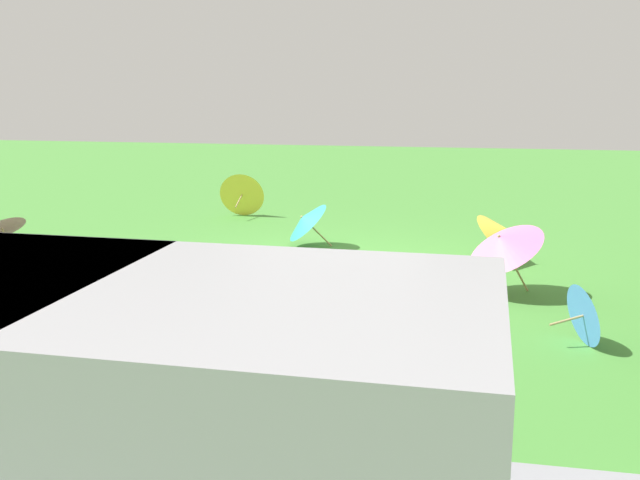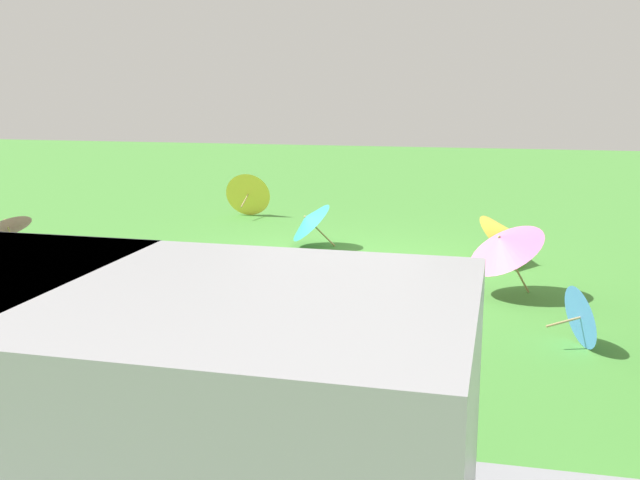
{
  "view_description": "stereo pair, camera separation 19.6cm",
  "coord_description": "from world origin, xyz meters",
  "px_view_note": "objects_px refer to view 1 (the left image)",
  "views": [
    {
      "loc": [
        -1.82,
        9.68,
        2.47
      ],
      "look_at": [
        -0.05,
        0.99,
        0.6
      ],
      "focal_mm": 41.94,
      "sensor_mm": 36.0,
      "label": 1
    },
    {
      "loc": [
        -2.01,
        9.64,
        2.47
      ],
      "look_at": [
        -0.05,
        0.99,
        0.6
      ],
      "focal_mm": 41.94,
      "sensor_mm": 36.0,
      "label": 2
    }
  ],
  "objects_px": {
    "parasol_pink_0": "(0,225)",
    "parasol_pink_1": "(502,243)",
    "van_dark": "(10,391)",
    "parasol_teal_0": "(305,220)",
    "parasol_yellow_0": "(173,274)",
    "parasol_blue_0": "(588,314)",
    "parasol_yellow_2": "(243,193)",
    "parasol_yellow_1": "(505,234)",
    "park_bench": "(259,309)"
  },
  "relations": [
    {
      "from": "parasol_yellow_0",
      "to": "parasol_pink_0",
      "type": "relative_size",
      "value": 0.75
    },
    {
      "from": "parasol_yellow_2",
      "to": "parasol_pink_1",
      "type": "relative_size",
      "value": 0.68
    },
    {
      "from": "parasol_yellow_0",
      "to": "parasol_blue_0",
      "type": "distance_m",
      "value": 4.6
    },
    {
      "from": "parasol_teal_0",
      "to": "park_bench",
      "type": "bearing_deg",
      "value": 97.55
    },
    {
      "from": "parasol_pink_0",
      "to": "parasol_yellow_1",
      "type": "height_order",
      "value": "parasol_yellow_1"
    },
    {
      "from": "park_bench",
      "to": "parasol_pink_0",
      "type": "relative_size",
      "value": 1.72
    },
    {
      "from": "parasol_yellow_1",
      "to": "parasol_pink_1",
      "type": "relative_size",
      "value": 0.81
    },
    {
      "from": "parasol_yellow_0",
      "to": "parasol_yellow_2",
      "type": "distance_m",
      "value": 5.5
    },
    {
      "from": "parasol_yellow_0",
      "to": "parasol_pink_0",
      "type": "distance_m",
      "value": 4.01
    },
    {
      "from": "van_dark",
      "to": "parasol_pink_1",
      "type": "xyz_separation_m",
      "value": [
        -2.68,
        -5.58,
        -0.28
      ]
    },
    {
      "from": "parasol_pink_0",
      "to": "parasol_pink_1",
      "type": "relative_size",
      "value": 0.74
    },
    {
      "from": "parasol_yellow_1",
      "to": "van_dark",
      "type": "bearing_deg",
      "value": 68.86
    },
    {
      "from": "parasol_blue_0",
      "to": "parasol_yellow_1",
      "type": "xyz_separation_m",
      "value": [
        0.65,
        -3.23,
        0.11
      ]
    },
    {
      "from": "parasol_yellow_1",
      "to": "parasol_pink_1",
      "type": "bearing_deg",
      "value": 86.48
    },
    {
      "from": "van_dark",
      "to": "parasol_blue_0",
      "type": "xyz_separation_m",
      "value": [
        -3.43,
        -3.96,
        -0.6
      ]
    },
    {
      "from": "park_bench",
      "to": "parasol_yellow_2",
      "type": "xyz_separation_m",
      "value": [
        2.38,
        -7.16,
        -0.04
      ]
    },
    {
      "from": "park_bench",
      "to": "parasol_yellow_1",
      "type": "relative_size",
      "value": 1.57
    },
    {
      "from": "van_dark",
      "to": "parasol_yellow_1",
      "type": "xyz_separation_m",
      "value": [
        -2.78,
        -7.19,
        -0.49
      ]
    },
    {
      "from": "parasol_teal_0",
      "to": "parasol_pink_1",
      "type": "xyz_separation_m",
      "value": [
        -2.84,
        2.1,
        0.2
      ]
    },
    {
      "from": "parasol_yellow_0",
      "to": "parasol_teal_0",
      "type": "xyz_separation_m",
      "value": [
        -0.94,
        -2.92,
        0.16
      ]
    },
    {
      "from": "van_dark",
      "to": "parasol_teal_0",
      "type": "distance_m",
      "value": 7.69
    },
    {
      "from": "van_dark",
      "to": "park_bench",
      "type": "distance_m",
      "value": 3.09
    },
    {
      "from": "van_dark",
      "to": "parasol_blue_0",
      "type": "bearing_deg",
      "value": -130.96
    },
    {
      "from": "park_bench",
      "to": "parasol_pink_1",
      "type": "height_order",
      "value": "parasol_pink_1"
    },
    {
      "from": "van_dark",
      "to": "parasol_yellow_0",
      "type": "height_order",
      "value": "van_dark"
    },
    {
      "from": "park_bench",
      "to": "parasol_pink_1",
      "type": "xyz_separation_m",
      "value": [
        -2.22,
        -2.55,
        0.17
      ]
    },
    {
      "from": "parasol_pink_0",
      "to": "park_bench",
      "type": "bearing_deg",
      "value": 144.57
    },
    {
      "from": "van_dark",
      "to": "parasol_pink_0",
      "type": "distance_m",
      "value": 8.11
    },
    {
      "from": "van_dark",
      "to": "parasol_pink_1",
      "type": "height_order",
      "value": "van_dark"
    },
    {
      "from": "parasol_pink_0",
      "to": "parasol_blue_0",
      "type": "bearing_deg",
      "value": 161.57
    },
    {
      "from": "parasol_teal_0",
      "to": "parasol_pink_1",
      "type": "relative_size",
      "value": 0.74
    },
    {
      "from": "park_bench",
      "to": "parasol_yellow_0",
      "type": "distance_m",
      "value": 2.33
    },
    {
      "from": "park_bench",
      "to": "parasol_teal_0",
      "type": "bearing_deg",
      "value": -82.45
    },
    {
      "from": "parasol_yellow_0",
      "to": "parasol_pink_0",
      "type": "height_order",
      "value": "parasol_pink_0"
    },
    {
      "from": "parasol_blue_0",
      "to": "parasol_yellow_1",
      "type": "bearing_deg",
      "value": -78.54
    },
    {
      "from": "parasol_pink_0",
      "to": "parasol_blue_0",
      "type": "relative_size",
      "value": 1.43
    },
    {
      "from": "park_bench",
      "to": "parasol_pink_0",
      "type": "xyz_separation_m",
      "value": [
        5.08,
        -3.62,
        -0.09
      ]
    },
    {
      "from": "park_bench",
      "to": "parasol_blue_0",
      "type": "height_order",
      "value": "park_bench"
    },
    {
      "from": "park_bench",
      "to": "parasol_yellow_1",
      "type": "height_order",
      "value": "park_bench"
    },
    {
      "from": "parasol_pink_0",
      "to": "van_dark",
      "type": "bearing_deg",
      "value": 124.88
    },
    {
      "from": "parasol_blue_0",
      "to": "parasol_pink_1",
      "type": "bearing_deg",
      "value": -65.08
    },
    {
      "from": "van_dark",
      "to": "parasol_teal_0",
      "type": "bearing_deg",
      "value": -88.79
    },
    {
      "from": "parasol_pink_0",
      "to": "parasol_blue_0",
      "type": "xyz_separation_m",
      "value": [
        -8.06,
        2.69,
        -0.06
      ]
    },
    {
      "from": "parasol_yellow_0",
      "to": "parasol_teal_0",
      "type": "bearing_deg",
      "value": -107.75
    },
    {
      "from": "parasol_yellow_0",
      "to": "parasol_teal_0",
      "type": "relative_size",
      "value": 0.75
    },
    {
      "from": "parasol_yellow_1",
      "to": "parasol_pink_1",
      "type": "distance_m",
      "value": 1.62
    },
    {
      "from": "parasol_yellow_2",
      "to": "parasol_yellow_1",
      "type": "bearing_deg",
      "value": 147.48
    },
    {
      "from": "parasol_blue_0",
      "to": "parasol_pink_1",
      "type": "relative_size",
      "value": 0.52
    },
    {
      "from": "parasol_teal_0",
      "to": "parasol_yellow_2",
      "type": "distance_m",
      "value": 3.07
    },
    {
      "from": "van_dark",
      "to": "parasol_teal_0",
      "type": "xyz_separation_m",
      "value": [
        0.16,
        -7.68,
        -0.48
      ]
    }
  ]
}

